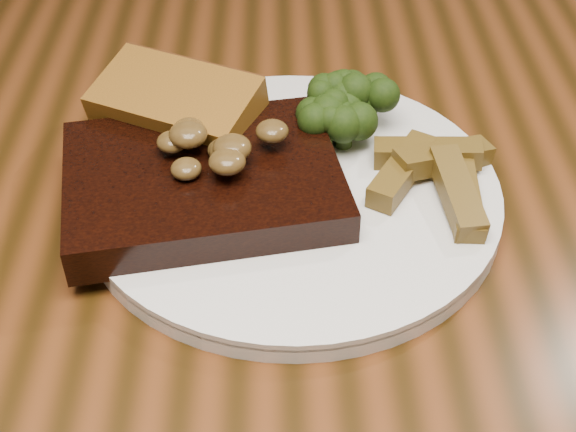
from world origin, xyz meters
name	(u,v)px	position (x,y,z in m)	size (l,w,h in m)	color
dining_table	(268,334)	(0.00, 0.00, 0.66)	(1.60, 0.90, 0.75)	#542910
chair_far	(121,120)	(-0.23, 0.61, 0.44)	(0.43, 0.43, 0.80)	black
plate	(293,195)	(0.02, 0.04, 0.76)	(0.29, 0.29, 0.01)	white
steak	(203,182)	(-0.04, 0.04, 0.78)	(0.19, 0.14, 0.03)	black
steak_bone	(197,250)	(-0.04, -0.03, 0.77)	(0.16, 0.02, 0.02)	beige
mushroom_pile	(222,141)	(-0.03, 0.05, 0.80)	(0.08, 0.08, 0.03)	brown
garlic_bread	(179,124)	(-0.07, 0.11, 0.78)	(0.12, 0.07, 0.03)	brown
potato_wedges	(391,188)	(0.09, 0.03, 0.77)	(0.10, 0.10, 0.02)	brown
broccoli_cluster	(339,107)	(0.06, 0.12, 0.78)	(0.08, 0.08, 0.04)	#1F310B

